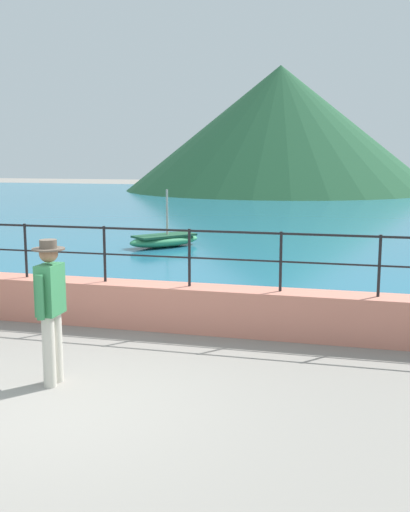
% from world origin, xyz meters
% --- Properties ---
extents(ground_plane, '(120.00, 120.00, 0.00)m').
position_xyz_m(ground_plane, '(0.00, 0.00, 0.00)').
color(ground_plane, gray).
extents(promenade_wall, '(20.00, 0.56, 0.70)m').
position_xyz_m(promenade_wall, '(0.00, 3.20, 0.35)').
color(promenade_wall, tan).
rests_on(promenade_wall, ground).
extents(railing, '(18.44, 0.04, 0.90)m').
position_xyz_m(railing, '(-0.00, 3.20, 1.31)').
color(railing, black).
rests_on(railing, promenade_wall).
extents(lake_water, '(64.00, 44.32, 0.06)m').
position_xyz_m(lake_water, '(0.00, 25.84, 0.03)').
color(lake_water, '#236B89').
rests_on(lake_water, ground).
extents(hill_main, '(23.93, 23.93, 9.51)m').
position_xyz_m(hill_main, '(-3.08, 41.97, 4.76)').
color(hill_main, '#1E4C2D').
rests_on(hill_main, ground).
extents(person_walking, '(0.38, 0.57, 1.75)m').
position_xyz_m(person_walking, '(-0.24, 0.58, 0.98)').
color(person_walking, beige).
rests_on(person_walking, ground).
extents(boat_1, '(2.15, 2.35, 1.68)m').
position_xyz_m(boat_1, '(-2.31, 11.09, 0.26)').
color(boat_1, '#338C59').
rests_on(boat_1, lake_water).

